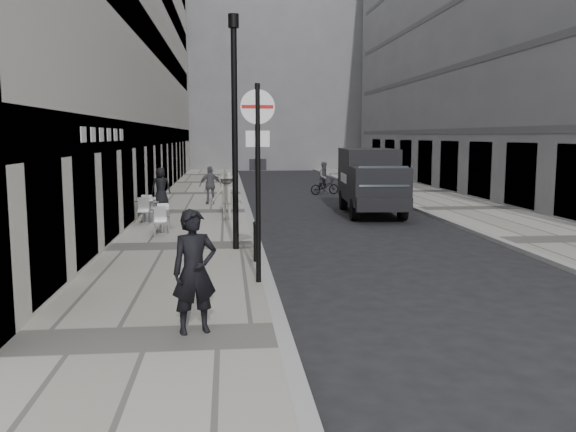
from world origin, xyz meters
name	(u,v)px	position (x,y,z in m)	size (l,w,h in m)	color
ground	(307,426)	(0.00, 0.00, 0.00)	(120.00, 120.00, 0.00)	black
sidewalk	(197,213)	(-2.00, 18.00, 0.06)	(4.00, 60.00, 0.12)	#9F9990
far_sidewalk	(466,209)	(9.00, 18.00, 0.06)	(4.00, 60.00, 0.12)	#9F9990
building_left	(115,10)	(-6.00, 24.50, 9.00)	(4.00, 45.00, 18.00)	beige
building_far	(249,55)	(1.50, 56.00, 11.00)	(24.00, 16.00, 22.00)	slate
walking_man	(194,272)	(-1.32, 2.92, 1.06)	(0.68, 0.45, 1.87)	black
sign_post	(258,157)	(-0.20, 6.02, 2.66)	(0.68, 0.12, 3.97)	black
lamppost	(235,121)	(-0.60, 9.74, 3.44)	(0.27, 0.27, 5.98)	black
bollard_near	(256,242)	(-0.15, 8.17, 0.56)	(0.12, 0.12, 0.89)	black
bollard_far	(256,244)	(-0.15, 8.06, 0.55)	(0.11, 0.11, 0.86)	black
panel_van	(371,178)	(4.81, 17.38, 1.44)	(2.37, 5.55, 2.55)	black
cyclist	(325,182)	(4.29, 25.48, 0.67)	(1.68, 0.98, 1.71)	black
pedestrian_a	(211,185)	(-1.53, 20.46, 0.94)	(0.96, 0.40, 1.65)	#525256
pedestrian_b	(227,196)	(-0.83, 15.57, 0.96)	(1.09, 0.63, 1.69)	gray
pedestrian_c	(161,187)	(-3.60, 19.99, 0.94)	(0.80, 0.52, 1.63)	black
cafe_table_near	(162,219)	(-2.80, 12.55, 0.56)	(0.68, 1.52, 0.87)	silver
cafe_table_mid	(145,209)	(-3.60, 14.94, 0.58)	(0.70, 1.59, 0.91)	#BBBBBE
cafe_table_far	(150,209)	(-3.50, 15.34, 0.52)	(0.62, 1.39, 0.79)	silver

